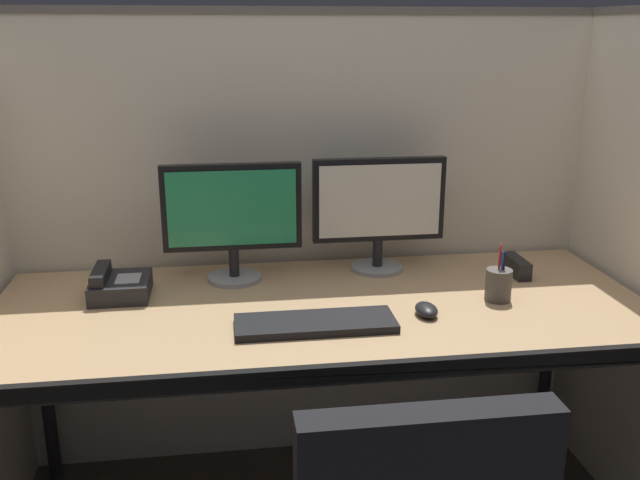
{
  "coord_description": "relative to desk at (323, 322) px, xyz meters",
  "views": [
    {
      "loc": [
        -0.27,
        -1.57,
        1.51
      ],
      "look_at": [
        0.0,
        0.35,
        0.92
      ],
      "focal_mm": 39.32,
      "sensor_mm": 36.0,
      "label": 1
    }
  ],
  "objects": [
    {
      "name": "desk_phone",
      "position": [
        -0.59,
        0.16,
        0.08
      ],
      "size": [
        0.17,
        0.19,
        0.09
      ],
      "color": "black",
      "rests_on": "desk"
    },
    {
      "name": "monitor_left",
      "position": [
        -0.25,
        0.25,
        0.27
      ],
      "size": [
        0.43,
        0.17,
        0.37
      ],
      "color": "gray",
      "rests_on": "desk"
    },
    {
      "name": "monitor_right",
      "position": [
        0.22,
        0.29,
        0.27
      ],
      "size": [
        0.43,
        0.17,
        0.37
      ],
      "color": "gray",
      "rests_on": "desk"
    },
    {
      "name": "keyboard_main",
      "position": [
        -0.04,
        -0.15,
        0.06
      ],
      "size": [
        0.43,
        0.15,
        0.02
      ],
      "primitive_type": "cube",
      "color": "black",
      "rests_on": "desk"
    },
    {
      "name": "desk",
      "position": [
        0.0,
        0.0,
        0.0
      ],
      "size": [
        1.9,
        0.8,
        0.74
      ],
      "color": "tan",
      "rests_on": "ground"
    },
    {
      "name": "cubicle_partition_rear",
      "position": [
        0.0,
        0.46,
        0.1
      ],
      "size": [
        2.21,
        0.06,
        1.57
      ],
      "color": "beige",
      "rests_on": "ground"
    },
    {
      "name": "computer_mouse",
      "position": [
        0.28,
        -0.11,
        0.07
      ],
      "size": [
        0.06,
        0.1,
        0.04
      ],
      "color": "black",
      "rests_on": "desk"
    },
    {
      "name": "pen_cup",
      "position": [
        0.52,
        -0.03,
        0.1
      ],
      "size": [
        0.08,
        0.08,
        0.17
      ],
      "color": "#4C4742",
      "rests_on": "desk"
    },
    {
      "name": "red_stapler",
      "position": [
        0.66,
        0.18,
        0.08
      ],
      "size": [
        0.04,
        0.15,
        0.06
      ],
      "primitive_type": "cube",
      "color": "black",
      "rests_on": "desk"
    }
  ]
}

